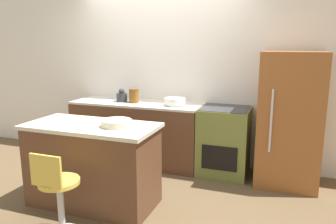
# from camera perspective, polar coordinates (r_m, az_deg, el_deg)

# --- Properties ---
(ground_plane) EXTENTS (14.00, 14.00, 0.00)m
(ground_plane) POSITION_cam_1_polar(r_m,az_deg,el_deg) (4.62, -3.80, -10.32)
(ground_plane) COLOR brown
(wall_back) EXTENTS (8.00, 0.06, 2.60)m
(wall_back) POSITION_cam_1_polar(r_m,az_deg,el_deg) (4.91, -0.89, 6.68)
(wall_back) COLOR white
(wall_back) RESTS_ON ground_plane
(back_counter) EXTENTS (1.92, 0.61, 0.91)m
(back_counter) POSITION_cam_1_polar(r_m,az_deg,el_deg) (4.87, -5.44, -3.56)
(back_counter) COLOR brown
(back_counter) RESTS_ON ground_plane
(kitchen_island) EXTENTS (1.42, 0.69, 0.90)m
(kitchen_island) POSITION_cam_1_polar(r_m,az_deg,el_deg) (3.70, -12.95, -8.88)
(kitchen_island) COLOR brown
(kitchen_island) RESTS_ON ground_plane
(oven_range) EXTENTS (0.65, 0.62, 0.91)m
(oven_range) POSITION_cam_1_polar(r_m,az_deg,el_deg) (4.49, 9.73, -5.01)
(oven_range) COLOR olive
(oven_range) RESTS_ON ground_plane
(refrigerator) EXTENTS (0.74, 0.70, 1.65)m
(refrigerator) POSITION_cam_1_polar(r_m,az_deg,el_deg) (4.30, 20.41, -1.22)
(refrigerator) COLOR #995628
(refrigerator) RESTS_ON ground_plane
(stool_chair) EXTENTS (0.37, 0.37, 0.83)m
(stool_chair) POSITION_cam_1_polar(r_m,az_deg,el_deg) (3.18, -18.59, -13.73)
(stool_chair) COLOR #B7B7BC
(stool_chair) RESTS_ON ground_plane
(kettle) EXTENTS (0.16, 0.16, 0.19)m
(kettle) POSITION_cam_1_polar(r_m,az_deg,el_deg) (4.83, -8.05, 2.75)
(kettle) COLOR #333338
(kettle) RESTS_ON back_counter
(mixing_bowl) EXTENTS (0.29, 0.29, 0.09)m
(mixing_bowl) POSITION_cam_1_polar(r_m,az_deg,el_deg) (4.52, 1.20, 1.85)
(mixing_bowl) COLOR white
(mixing_bowl) RESTS_ON back_counter
(canister_jar) EXTENTS (0.15, 0.15, 0.19)m
(canister_jar) POSITION_cam_1_polar(r_m,az_deg,el_deg) (4.74, -5.95, 2.89)
(canister_jar) COLOR brown
(canister_jar) RESTS_ON back_counter
(fruit_bowl) EXTENTS (0.32, 0.32, 0.07)m
(fruit_bowl) POSITION_cam_1_polar(r_m,az_deg,el_deg) (3.42, -8.95, -1.91)
(fruit_bowl) COLOR beige
(fruit_bowl) RESTS_ON kitchen_island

